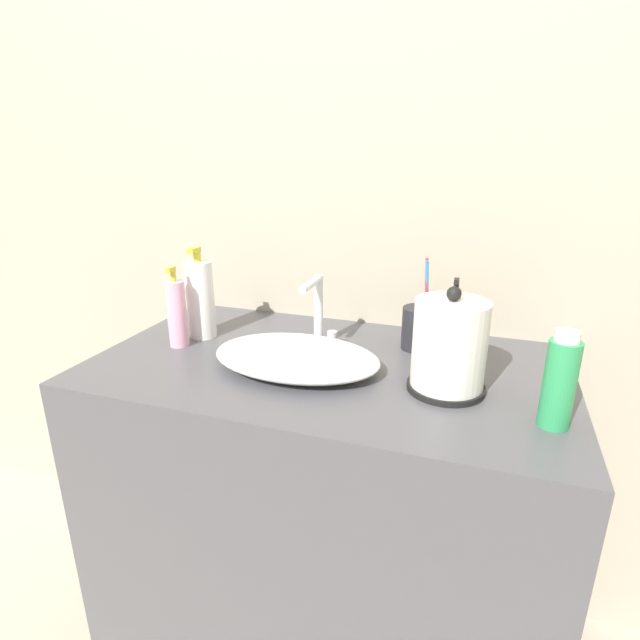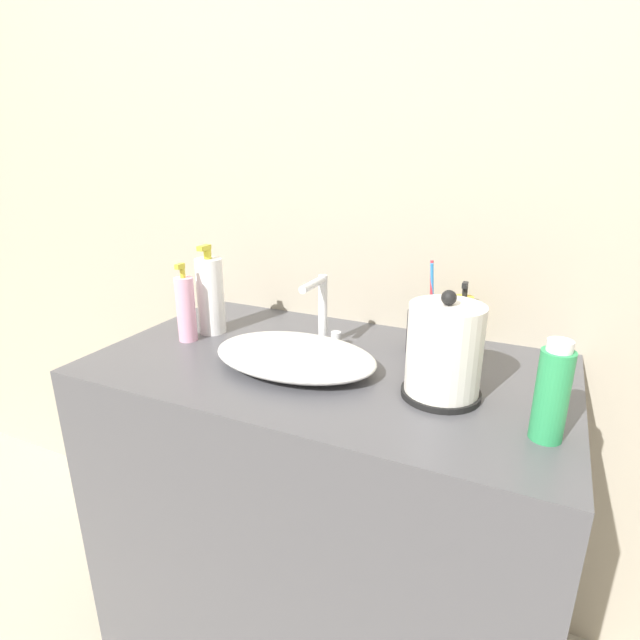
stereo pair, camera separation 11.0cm
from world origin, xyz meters
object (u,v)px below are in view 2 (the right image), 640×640
hand_cream_bottle (552,393)px  shampoo_bottle (211,295)px  faucet (323,310)px  lotion_bottle (186,309)px  mouthwash_bottle (462,321)px  electric_kettle (444,354)px  toothbrush_cup (424,331)px

hand_cream_bottle → shampoo_bottle: bearing=167.4°
faucet → lotion_bottle: lotion_bottle is taller
faucet → mouthwash_bottle: 0.33m
lotion_bottle → shampoo_bottle: 0.08m
electric_kettle → hand_cream_bottle: (0.19, -0.08, -0.00)m
shampoo_bottle → hand_cream_bottle: bearing=-12.6°
mouthwash_bottle → hand_cream_bottle: size_ratio=0.94×
hand_cream_bottle → mouthwash_bottle: bearing=120.2°
lotion_bottle → electric_kettle: bearing=-2.7°
faucet → lotion_bottle: 0.34m
faucet → toothbrush_cup: bearing=17.8°
faucet → lotion_bottle: size_ratio=0.89×
shampoo_bottle → mouthwash_bottle: 0.63m
lotion_bottle → hand_cream_bottle: (0.83, -0.11, 0.00)m
faucet → mouthwash_bottle: size_ratio=1.07×
electric_kettle → hand_cream_bottle: size_ratio=1.22×
electric_kettle → faucet: bearing=157.7°
electric_kettle → lotion_bottle: 0.64m
shampoo_bottle → lotion_bottle: bearing=-105.4°
shampoo_bottle → hand_cream_bottle: size_ratio=1.32×
toothbrush_cup → shampoo_bottle: bearing=-169.7°
shampoo_bottle → mouthwash_bottle: (0.61, 0.17, -0.03)m
faucet → shampoo_bottle: bearing=-175.4°
shampoo_bottle → hand_cream_bottle: 0.83m
faucet → hand_cream_bottle: faucet is taller
faucet → mouthwash_bottle: faucet is taller
toothbrush_cup → lotion_bottle: 0.58m
faucet → shampoo_bottle: shampoo_bottle is taller
mouthwash_bottle → shampoo_bottle: bearing=-164.7°
shampoo_bottle → hand_cream_bottle: shampoo_bottle is taller
mouthwash_bottle → hand_cream_bottle: bearing=-59.8°
toothbrush_cup → lotion_bottle: size_ratio=1.14×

